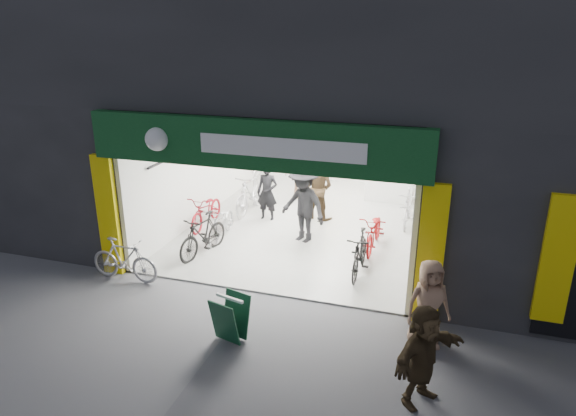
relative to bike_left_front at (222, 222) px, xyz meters
The scene contains 17 objects.
ground 2.97m from the bike_left_front, 52.28° to the right, with size 60.00×60.00×0.00m, color #56565B.
building 5.43m from the bike_left_front, 44.47° to the left, with size 17.00×10.27×8.00m.
bike_left_front is the anchor object (origin of this frame).
bike_left_midfront 1.02m from the bike_left_front, 90.00° to the right, with size 0.47×1.66×1.00m, color black.
bike_left_midback 0.92m from the bike_left_front, 139.22° to the left, with size 0.61×1.74×0.91m, color maroon.
bike_left_back 2.00m from the bike_left_front, 90.00° to the left, with size 0.55×1.95×1.17m, color #B3B3B8.
bike_right_front 3.71m from the bike_left_front, 13.90° to the right, with size 0.45×1.59×0.96m, color black.
bike_right_mid 3.74m from the bike_left_front, ahead, with size 0.60×1.72×0.90m, color maroon.
bike_right_back 4.89m from the bike_left_front, 28.46° to the left, with size 0.46×1.64×0.99m, color #ACACB1.
parked_bike 2.81m from the bike_left_front, 110.84° to the right, with size 0.44×1.55×0.93m, color #ADACB1.
customer_a 1.70m from the bike_left_front, 66.71° to the left, with size 0.58×0.38×1.59m, color black.
customer_b 2.86m from the bike_left_front, 47.31° to the left, with size 0.87×0.68×1.80m, color #392A1A.
customer_c 2.09m from the bike_left_front, 11.92° to the left, with size 1.25×0.72×1.93m, color black.
customer_d 3.60m from the bike_left_front, 73.25° to the left, with size 0.94×0.39×1.60m, color #946E56.
pedestrian_near 5.98m from the bike_left_front, 31.36° to the right, with size 0.75×0.49×1.53m, color #957056.
pedestrian_far 6.83m from the bike_left_front, 41.59° to the right, with size 1.40×0.45×1.51m, color #3A2C1A.
sandwich_board 4.42m from the bike_left_front, 63.63° to the right, with size 0.63×0.64×0.79m.
Camera 1 is at (3.32, -8.44, 5.06)m, focal length 32.00 mm.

